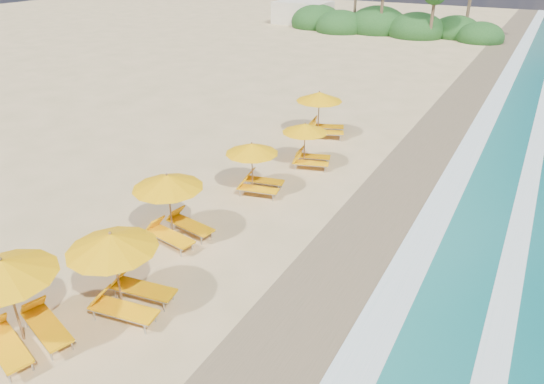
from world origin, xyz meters
name	(u,v)px	position (x,y,z in m)	size (l,w,h in m)	color
ground	(272,219)	(0.00, 0.00, 0.00)	(160.00, 160.00, 0.00)	#D6B37E
wet_sand	(371,247)	(4.00, 0.00, 0.01)	(4.00, 160.00, 0.01)	#81694D
surf_foam	(449,268)	(6.70, 0.00, 0.03)	(4.00, 160.00, 0.01)	white
station_0	(14,299)	(-2.54, -8.98, 1.49)	(3.35, 3.26, 2.66)	olive
station_1	(122,267)	(-1.17, -6.59, 1.45)	(3.07, 2.92, 2.59)	olive
station_2	(173,203)	(-2.39, -2.85, 1.42)	(2.99, 2.84, 2.53)	olive
station_3	(256,165)	(-1.77, 1.79, 1.27)	(2.77, 2.66, 2.26)	olive
station_4	(308,142)	(-1.03, 5.35, 1.23)	(2.78, 2.71, 2.19)	olive
station_5	(322,111)	(-2.14, 9.50, 1.43)	(3.30, 3.25, 2.55)	olive
treeline	(385,25)	(-9.94, 45.51, 1.00)	(25.80, 8.80, 9.74)	#163D14
beach_building	(303,13)	(-22.00, 48.00, 1.40)	(7.00, 5.00, 2.80)	beige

